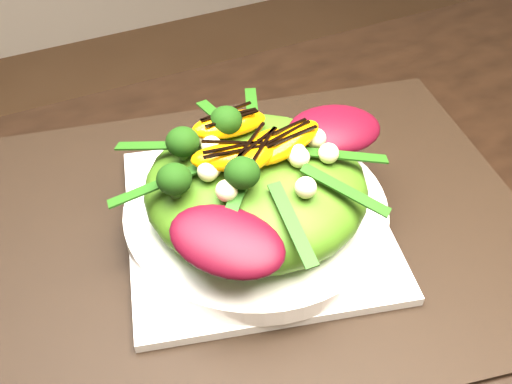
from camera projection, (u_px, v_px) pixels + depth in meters
name	position (u px, v px, depth m)	size (l,w,h in m)	color
placemat	(256.00, 226.00, 0.57)	(0.52, 0.40, 0.00)	black
plate_base	(256.00, 221.00, 0.56)	(0.24, 0.24, 0.01)	white
salad_bowl	(256.00, 211.00, 0.55)	(0.24, 0.24, 0.02)	white
lettuce_mound	(256.00, 186.00, 0.53)	(0.20, 0.20, 0.07)	#437014
radicchio_leaf	(335.00, 129.00, 0.55)	(0.09, 0.06, 0.02)	#420713
orange_segment	(232.00, 141.00, 0.51)	(0.07, 0.03, 0.02)	orange
broccoli_floret	(172.00, 150.00, 0.50)	(0.04, 0.04, 0.04)	#143309
macadamia_nut	(306.00, 187.00, 0.48)	(0.02, 0.02, 0.02)	#C8B78D
balsamic_drizzle	(231.00, 132.00, 0.51)	(0.04, 0.00, 0.00)	black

